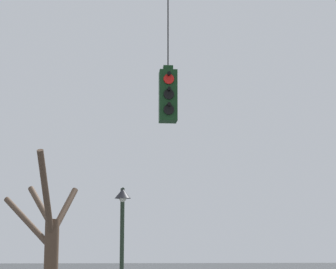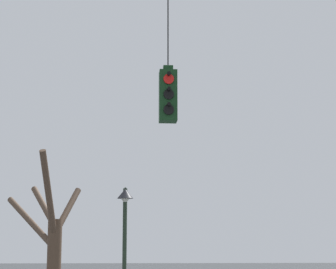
# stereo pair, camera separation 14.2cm
# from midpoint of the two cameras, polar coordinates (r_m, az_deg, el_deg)

# --- Properties ---
(traffic_light_over_intersection) EXTENTS (0.34, 0.58, 3.72)m
(traffic_light_over_intersection) POSITION_cam_midpoint_polar(r_m,az_deg,el_deg) (12.70, -0.32, 3.51)
(traffic_light_over_intersection) COLOR #143819
(street_lamp) EXTENTS (0.45, 0.78, 4.06)m
(street_lamp) POSITION_cam_midpoint_polar(r_m,az_deg,el_deg) (18.52, -4.22, -7.89)
(street_lamp) COLOR #233323
(street_lamp) RESTS_ON ground_plane
(bare_tree) EXTENTS (2.38, 3.43, 5.03)m
(bare_tree) POSITION_cam_midpoint_polar(r_m,az_deg,el_deg) (19.37, -10.64, -9.90)
(bare_tree) COLOR brown
(bare_tree) RESTS_ON ground_plane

